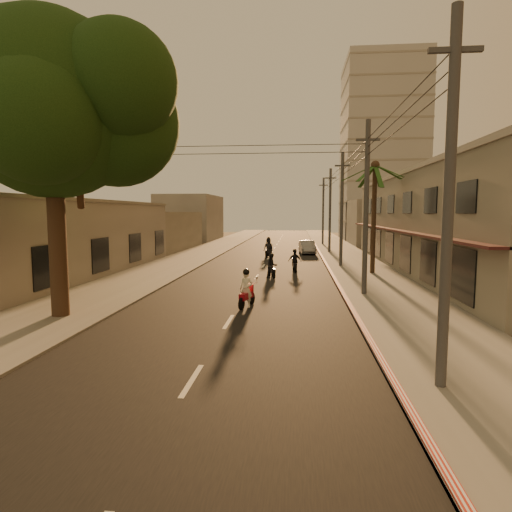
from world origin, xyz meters
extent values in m
plane|color=#383023|center=(0.00, 0.00, 0.00)|extent=(160.00, 160.00, 0.00)
cube|color=black|center=(0.00, 20.00, 0.01)|extent=(10.00, 140.00, 0.02)
cube|color=slate|center=(7.50, 20.00, 0.06)|extent=(5.00, 140.00, 0.12)
cube|color=slate|center=(-7.50, 20.00, 0.06)|extent=(5.00, 140.00, 0.12)
cube|color=red|center=(5.10, 15.00, 0.10)|extent=(0.20, 60.00, 0.20)
cube|color=gray|center=(14.00, 18.00, 3.50)|extent=(8.00, 34.00, 7.00)
cube|color=#A29D93|center=(14.00, 18.00, 7.15)|extent=(8.20, 34.20, 0.30)
cube|color=#3B1719|center=(9.70, 18.00, 3.10)|extent=(0.80, 34.00, 0.12)
cube|color=#A29D93|center=(-14.00, 14.00, 2.50)|extent=(8.00, 24.00, 5.00)
cube|color=gray|center=(-14.00, 14.00, 5.10)|extent=(8.20, 24.20, 0.20)
cube|color=#B7B5B2|center=(16.00, 56.00, 14.00)|extent=(12.00, 12.00, 28.00)
cylinder|color=black|center=(-7.00, 2.00, 3.00)|extent=(0.70, 0.70, 6.00)
cylinder|color=black|center=(-6.20, 2.40, 6.00)|extent=(1.22, 2.17, 3.04)
cylinder|color=black|center=(-7.60, 1.70, 6.20)|extent=(1.31, 1.49, 2.73)
sphere|color=black|center=(-7.00, 2.00, 8.50)|extent=(7.20, 7.20, 7.20)
sphere|color=black|center=(-4.80, 3.00, 8.00)|extent=(5.20, 5.20, 5.20)
sphere|color=black|center=(-8.80, 2.80, 8.20)|extent=(4.80, 4.80, 4.80)
sphere|color=black|center=(-6.40, 0.20, 7.60)|extent=(4.60, 4.60, 4.60)
sphere|color=black|center=(-4.00, 1.50, 9.20)|extent=(4.40, 4.40, 4.40)
sphere|color=black|center=(-5.80, 4.40, 9.60)|extent=(4.40, 4.40, 4.40)
cylinder|color=black|center=(8.00, 16.00, 3.80)|extent=(0.32, 0.32, 7.60)
sphere|color=black|center=(8.00, 16.00, 7.60)|extent=(0.60, 0.60, 0.60)
cylinder|color=#38383A|center=(6.20, -4.00, 4.50)|extent=(0.26, 0.26, 9.00)
cube|color=#38383A|center=(6.20, -4.00, 8.00)|extent=(1.20, 0.12, 0.12)
cylinder|color=#38383A|center=(6.20, 8.00, 4.50)|extent=(0.26, 0.26, 9.00)
cube|color=#38383A|center=(6.20, 8.00, 8.00)|extent=(1.20, 0.12, 0.12)
cylinder|color=#38383A|center=(6.20, 20.00, 4.50)|extent=(0.26, 0.26, 9.00)
cube|color=#38383A|center=(6.20, 20.00, 8.00)|extent=(1.20, 0.12, 0.12)
cylinder|color=#38383A|center=(6.20, 32.00, 4.50)|extent=(0.26, 0.26, 9.00)
cube|color=#38383A|center=(6.20, 32.00, 8.00)|extent=(1.20, 0.12, 0.12)
cylinder|color=#38383A|center=(6.20, 44.00, 4.50)|extent=(0.26, 0.26, 9.00)
cube|color=#38383A|center=(6.20, 44.00, 8.00)|extent=(1.20, 0.12, 0.12)
cube|color=#A29D93|center=(14.00, 45.00, 3.00)|extent=(8.00, 14.00, 6.00)
cube|color=#A29D93|center=(-14.00, 34.00, 2.20)|extent=(8.00, 14.00, 4.40)
cube|color=#A29D93|center=(-14.00, 52.00, 3.50)|extent=(8.00, 14.00, 7.00)
cylinder|color=black|center=(0.58, 5.36, 0.28)|extent=(0.25, 0.57, 0.56)
cylinder|color=black|center=(0.24, 4.14, 0.28)|extent=(0.25, 0.57, 0.56)
cube|color=#A60C1C|center=(0.39, 4.68, 0.55)|extent=(0.57, 1.14, 0.30)
cube|color=#A60C1C|center=(0.52, 5.16, 0.71)|extent=(0.32, 0.18, 0.60)
cylinder|color=silver|center=(0.56, 5.28, 1.06)|extent=(0.55, 0.19, 0.04)
imported|color=white|center=(0.39, 4.68, 0.85)|extent=(0.83, 0.72, 1.69)
sphere|color=black|center=(0.39, 4.68, 1.64)|extent=(0.30, 0.30, 0.30)
sphere|color=silver|center=(0.28, 5.33, 1.31)|extent=(0.12, 0.12, 0.12)
sphere|color=silver|center=(0.82, 5.18, 1.31)|extent=(0.12, 0.12, 0.12)
cylinder|color=black|center=(0.82, 14.41, 0.26)|extent=(0.26, 0.52, 0.52)
cylinder|color=black|center=(1.20, 13.32, 0.26)|extent=(0.26, 0.52, 0.52)
cube|color=black|center=(1.03, 13.80, 0.51)|extent=(0.58, 1.05, 0.28)
cube|color=black|center=(0.88, 14.24, 0.65)|extent=(0.29, 0.18, 0.56)
cylinder|color=silver|center=(0.84, 14.34, 0.97)|extent=(0.49, 0.20, 0.04)
imported|color=black|center=(1.03, 13.80, 0.78)|extent=(1.12, 1.05, 1.56)
sphere|color=black|center=(1.03, 13.80, 1.51)|extent=(0.28, 0.28, 0.28)
cylinder|color=black|center=(2.48, 17.40, 0.27)|extent=(0.15, 0.54, 0.53)
cylinder|color=black|center=(2.59, 16.21, 0.27)|extent=(0.15, 0.54, 0.53)
cube|color=black|center=(2.54, 16.74, 0.53)|extent=(0.37, 1.07, 0.29)
cube|color=black|center=(2.50, 17.21, 0.67)|extent=(0.29, 0.12, 0.57)
cylinder|color=silver|center=(2.49, 17.33, 1.00)|extent=(0.53, 0.09, 0.04)
imported|color=black|center=(2.54, 16.74, 0.80)|extent=(1.02, 0.57, 1.60)
sphere|color=black|center=(2.54, 16.74, 1.55)|extent=(0.29, 0.29, 0.29)
cylinder|color=black|center=(0.12, 27.77, 0.31)|extent=(0.25, 0.63, 0.62)
cylinder|color=black|center=(-0.19, 26.42, 0.31)|extent=(0.25, 0.63, 0.62)
cube|color=black|center=(-0.05, 27.02, 0.61)|extent=(0.58, 1.26, 0.33)
cube|color=black|center=(0.07, 27.56, 0.78)|extent=(0.35, 0.18, 0.66)
cylinder|color=silver|center=(0.10, 27.69, 1.16)|extent=(0.60, 0.18, 0.04)
imported|color=black|center=(-0.05, 27.02, 0.93)|extent=(1.17, 1.00, 1.86)
sphere|color=black|center=(-0.05, 27.02, 1.81)|extent=(0.33, 0.33, 0.33)
imported|color=gray|center=(3.79, 30.87, 0.70)|extent=(2.25, 4.52, 1.40)
camera|label=1|loc=(2.66, -14.46, 4.33)|focal=30.00mm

